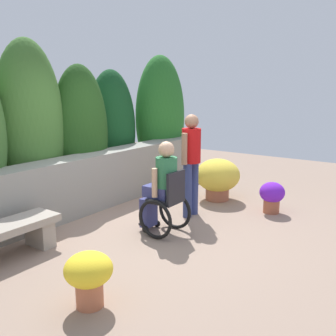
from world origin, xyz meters
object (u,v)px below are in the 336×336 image
Objects in this scene: flower_pot_purple_near at (218,177)px; person_standing_companion at (191,158)px; person_in_wheelchair at (163,191)px; flower_pot_red_accent at (89,274)px; flower_pot_terracotta_by_wall at (272,195)px.

person_standing_companion is at bearing -176.40° from flower_pot_purple_near.
flower_pot_red_accent is at bearing -157.41° from person_in_wheelchair.
person_in_wheelchair reaches higher than flower_pot_red_accent.
flower_pot_purple_near is at bearing 81.85° from flower_pot_terracotta_by_wall.
person_standing_companion is 2.92m from flower_pot_red_accent.
flower_pot_terracotta_by_wall is (1.77, -0.95, -0.32)m from person_in_wheelchair.
person_standing_companion is at bearing 12.93° from person_in_wheelchair.
person_standing_companion is at bearing 12.16° from flower_pot_red_accent.
person_in_wheelchair is 2.55× the size of flower_pot_terracotta_by_wall.
person_standing_companion reaches higher than flower_pot_purple_near.
flower_pot_purple_near is at bearing 9.87° from flower_pot_red_accent.
person_in_wheelchair is at bearing 179.06° from person_standing_companion.
person_standing_companion reaches higher than flower_pot_red_accent.
flower_pot_red_accent is (-3.84, -0.67, -0.10)m from flower_pot_purple_near.
flower_pot_red_accent is at bearing -174.25° from person_standing_companion.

